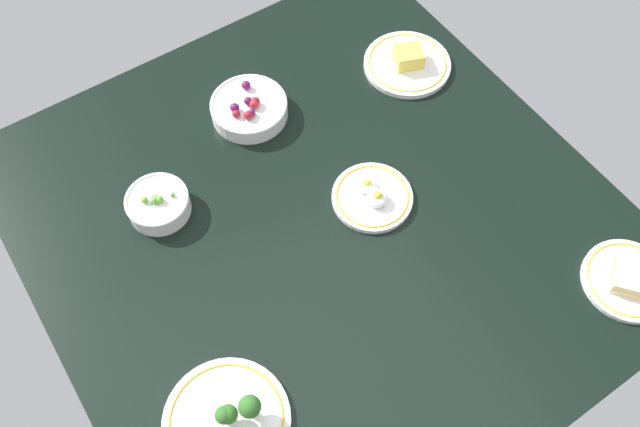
{
  "coord_description": "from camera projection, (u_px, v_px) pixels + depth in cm",
  "views": [
    {
      "loc": [
        60.11,
        -40.34,
        126.94
      ],
      "look_at": [
        0.0,
        0.0,
        6.0
      ],
      "focal_mm": 38.15,
      "sensor_mm": 36.0,
      "label": 1
    }
  ],
  "objects": [
    {
      "name": "dining_table",
      "position": [
        320.0,
        223.0,
        1.44
      ],
      "size": [
        120.58,
        115.0,
        4.0
      ],
      "primitive_type": "cube",
      "color": "black",
      "rests_on": "ground"
    },
    {
      "name": "plate_broccoli",
      "position": [
        228.0,
        419.0,
        1.2
      ],
      "size": [
        22.94,
        22.94,
        7.71
      ],
      "color": "white",
      "rests_on": "dining_table"
    },
    {
      "name": "plate_eggs",
      "position": [
        372.0,
        196.0,
        1.44
      ],
      "size": [
        17.33,
        17.33,
        4.57
      ],
      "color": "white",
      "rests_on": "dining_table"
    },
    {
      "name": "bowl_berries",
      "position": [
        249.0,
        108.0,
        1.55
      ],
      "size": [
        17.66,
        17.66,
        5.92
      ],
      "color": "white",
      "rests_on": "dining_table"
    },
    {
      "name": "plate_sandwich",
      "position": [
        629.0,
        279.0,
        1.34
      ],
      "size": [
        18.17,
        18.17,
        4.37
      ],
      "color": "white",
      "rests_on": "dining_table"
    },
    {
      "name": "plate_cheese",
      "position": [
        407.0,
        63.0,
        1.64
      ],
      "size": [
        21.04,
        21.04,
        5.23
      ],
      "color": "white",
      "rests_on": "dining_table"
    },
    {
      "name": "bowl_peas",
      "position": [
        158.0,
        204.0,
        1.42
      ],
      "size": [
        13.39,
        13.39,
        5.85
      ],
      "color": "white",
      "rests_on": "dining_table"
    }
  ]
}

